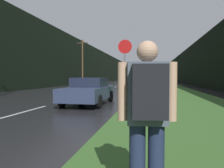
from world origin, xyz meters
The scene contains 13 objects.
grass_verge centered at (6.80, 40.00, 0.01)m, with size 6.00×240.00×0.02m, color #386028.
lane_stripe_b centered at (0.00, 7.40, 0.00)m, with size 0.12×3.00×0.01m, color silver.
lane_stripe_c centered at (0.00, 14.40, 0.00)m, with size 0.12×3.00×0.01m, color silver.
lane_stripe_d centered at (0.00, 21.40, 0.00)m, with size 0.12×3.00×0.01m, color silver.
lane_stripe_e centered at (0.00, 28.40, 0.00)m, with size 0.12×3.00×0.01m, color silver.
treeline_far_side centered at (-9.80, 50.00, 4.42)m, with size 2.00×140.00×8.83m, color black.
treeline_near_side centered at (12.80, 50.00, 3.46)m, with size 2.00×140.00×6.92m, color black.
utility_pole_far centered at (-5.64, 30.14, 3.80)m, with size 1.80×0.24×7.34m.
stop_sign centered at (4.00, 8.77, 1.84)m, with size 0.61×0.07×3.11m.
hitchhiker_with_backpack centered at (5.14, 2.06, 1.05)m, with size 0.63×0.47×1.84m.
car_passing_near centered at (1.90, 10.11, 0.71)m, with size 2.00×4.32×1.41m.
car_passing_far centered at (1.90, 34.41, 0.75)m, with size 1.93×4.55×1.47m.
delivery_truck centered at (-1.90, 77.16, 1.94)m, with size 2.38×7.89×3.69m.
Camera 1 is at (5.18, -0.11, 1.45)m, focal length 32.00 mm.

